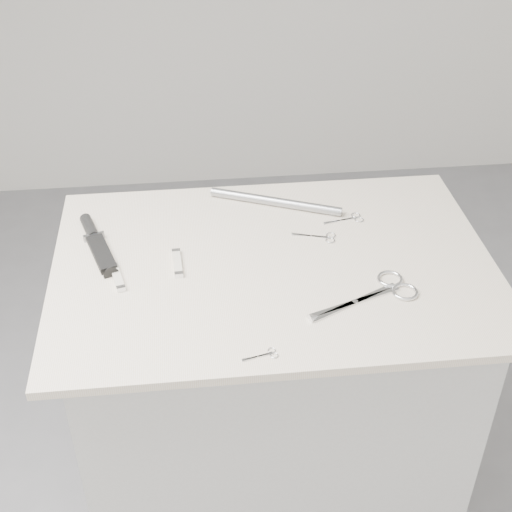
{
  "coord_description": "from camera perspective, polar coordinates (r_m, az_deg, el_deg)",
  "views": [
    {
      "loc": [
        -0.18,
        -1.29,
        1.88
      ],
      "look_at": [
        -0.04,
        0.03,
        0.92
      ],
      "focal_mm": 50.0,
      "sensor_mm": 36.0,
      "label": 1
    }
  ],
  "objects": [
    {
      "name": "display_board",
      "position": [
        1.62,
        1.41,
        -0.78
      ],
      "size": [
        1.0,
        0.7,
        0.02
      ],
      "primitive_type": "cube",
      "color": "beige",
      "rests_on": "plinth"
    },
    {
      "name": "large_shears",
      "position": [
        1.55,
        10.09,
        -2.79
      ],
      "size": [
        0.25,
        0.16,
        0.01
      ],
      "rotation": [
        0.0,
        0.0,
        0.4
      ],
      "color": "silver",
      "rests_on": "display_board"
    },
    {
      "name": "embroidery_scissors_a",
      "position": [
        1.7,
        5.25,
        1.53
      ],
      "size": [
        0.1,
        0.05,
        0.0
      ],
      "rotation": [
        0.0,
        0.0,
        -0.28
      ],
      "color": "silver",
      "rests_on": "display_board"
    },
    {
      "name": "plinth",
      "position": [
        1.93,
        1.21,
        -11.77
      ],
      "size": [
        0.9,
        0.6,
        0.9
      ],
      "primitive_type": "cube",
      "color": "silver",
      "rests_on": "ground"
    },
    {
      "name": "pocket_knife_b",
      "position": [
        1.61,
        -6.31,
        -0.54
      ],
      "size": [
        0.03,
        0.1,
        0.01
      ],
      "rotation": [
        0.0,
        0.0,
        1.62
      ],
      "color": "beige",
      "rests_on": "display_board"
    },
    {
      "name": "tiny_scissors",
      "position": [
        1.38,
        0.69,
        -7.93
      ],
      "size": [
        0.07,
        0.03,
        0.0
      ],
      "rotation": [
        0.0,
        0.0,
        0.23
      ],
      "color": "silver",
      "rests_on": "display_board"
    },
    {
      "name": "ground",
      "position": [
        2.29,
        1.06,
        -19.46
      ],
      "size": [
        4.0,
        4.0,
        0.01
      ],
      "primitive_type": "cube",
      "color": "gray",
      "rests_on": "ground"
    },
    {
      "name": "pocket_knife_a",
      "position": [
        1.59,
        -11.03,
        -1.69
      ],
      "size": [
        0.04,
        0.1,
        0.01
      ],
      "rotation": [
        0.0,
        0.0,
        1.81
      ],
      "color": "beige",
      "rests_on": "display_board"
    },
    {
      "name": "embroidery_scissors_b",
      "position": [
        1.78,
        7.48,
        2.96
      ],
      "size": [
        0.1,
        0.05,
        0.0
      ],
      "rotation": [
        0.0,
        0.0,
        0.2
      ],
      "color": "silver",
      "rests_on": "display_board"
    },
    {
      "name": "metal_rail",
      "position": [
        1.81,
        1.56,
        4.37
      ],
      "size": [
        0.32,
        0.16,
        0.02
      ],
      "primitive_type": "cylinder",
      "rotation": [
        0.0,
        1.57,
        -0.4
      ],
      "color": "#95989D",
      "rests_on": "display_board"
    },
    {
      "name": "sheathed_knife",
      "position": [
        1.71,
        -12.69,
        1.18
      ],
      "size": [
        0.11,
        0.23,
        0.03
      ],
      "rotation": [
        0.0,
        0.0,
        1.88
      ],
      "color": "black",
      "rests_on": "display_board"
    }
  ]
}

